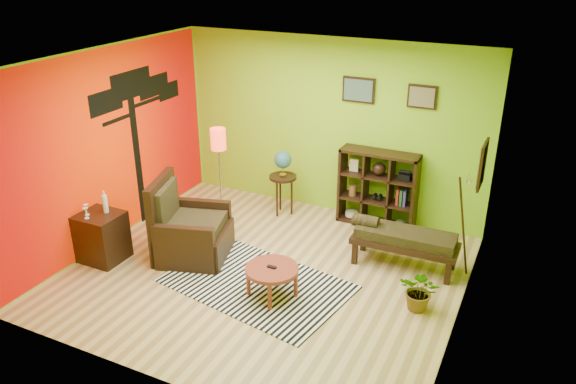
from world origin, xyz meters
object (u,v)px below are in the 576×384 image
at_px(bench, 402,238).
at_px(potted_plant, 420,295).
at_px(floor_lamp, 219,148).
at_px(cube_shelf, 379,189).
at_px(coffee_table, 272,272).
at_px(side_cabinet, 102,237).
at_px(armchair, 188,233).
at_px(globe_table, 283,167).

xyz_separation_m(bench, potted_plant, (0.48, -0.89, -0.22)).
relative_size(floor_lamp, cube_shelf, 1.32).
bearing_deg(cube_shelf, coffee_table, -103.25).
relative_size(coffee_table, side_cabinet, 0.66).
bearing_deg(floor_lamp, bench, 0.41).
height_order(armchair, globe_table, armchair).
distance_m(coffee_table, side_cabinet, 2.54).
bearing_deg(bench, floor_lamp, -179.59).
bearing_deg(floor_lamp, side_cabinet, -120.99).
xyz_separation_m(globe_table, bench, (2.16, -0.77, -0.39)).
xyz_separation_m(armchair, cube_shelf, (2.09, 2.07, 0.25)).
bearing_deg(potted_plant, bench, 118.08).
relative_size(cube_shelf, bench, 0.83).
height_order(coffee_table, floor_lamp, floor_lamp).
bearing_deg(bench, cube_shelf, 122.14).
distance_m(coffee_table, cube_shelf, 2.55).
xyz_separation_m(coffee_table, globe_table, (-0.91, 2.18, 0.46)).
xyz_separation_m(floor_lamp, potted_plant, (3.30, -0.87, -1.08)).
distance_m(side_cabinet, floor_lamp, 2.07).
bearing_deg(potted_plant, side_cabinet, -170.44).
relative_size(armchair, side_cabinet, 1.16).
bearing_deg(cube_shelf, potted_plant, -59.67).
height_order(cube_shelf, bench, cube_shelf).
distance_m(armchair, bench, 2.94).
bearing_deg(bench, armchair, -159.97).
bearing_deg(floor_lamp, globe_table, 49.97).
relative_size(coffee_table, potted_plant, 1.27).
height_order(globe_table, bench, globe_table).
bearing_deg(bench, coffee_table, -131.67).
bearing_deg(armchair, cube_shelf, 44.70).
xyz_separation_m(cube_shelf, potted_plant, (1.14, -1.96, -0.40)).
relative_size(side_cabinet, floor_lamp, 0.64).
bearing_deg(side_cabinet, potted_plant, 9.56).
bearing_deg(coffee_table, globe_table, 112.72).
relative_size(armchair, potted_plant, 2.24).
bearing_deg(side_cabinet, armchair, 30.50).
bearing_deg(globe_table, potted_plant, -32.26).
xyz_separation_m(coffee_table, side_cabinet, (-2.53, -0.20, -0.00)).
bearing_deg(globe_table, bench, -19.69).
height_order(floor_lamp, potted_plant, floor_lamp).
distance_m(coffee_table, armchair, 1.56).
relative_size(globe_table, bench, 0.74).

